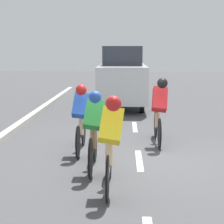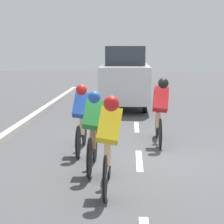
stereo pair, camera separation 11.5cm
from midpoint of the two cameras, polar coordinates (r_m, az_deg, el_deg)
ground_plane at (r=7.48m, az=3.67°, el=-7.03°), size 60.00×60.00×0.00m
lane_stripe_mid at (r=7.34m, az=3.71°, el=-7.34°), size 0.12×1.40×0.01m
lane_stripe_far at (r=10.44m, az=3.17°, el=-2.27°), size 0.12×1.40×0.01m
cyclist_yellow at (r=5.61m, az=-0.82°, el=-4.31°), size 0.40×1.70×1.49m
cyclist_red at (r=8.48m, az=6.80°, el=0.47°), size 0.38×1.69×1.52m
cyclist_blue at (r=7.76m, az=-5.16°, el=-0.66°), size 0.37×1.66×1.45m
cyclist_green at (r=6.57m, az=-3.31°, el=-2.60°), size 0.39×1.66×1.45m
support_car at (r=14.11m, az=1.36°, el=5.37°), size 1.70×4.40×2.25m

